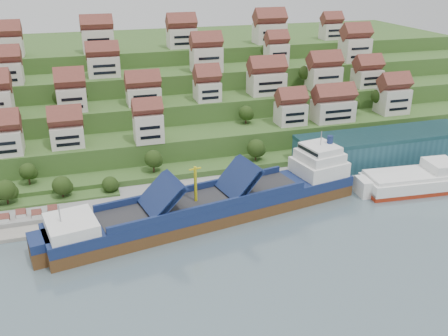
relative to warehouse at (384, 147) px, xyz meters
name	(u,v)px	position (x,y,z in m)	size (l,w,h in m)	color
ground	(255,211)	(-52.00, -17.00, -7.20)	(300.00, 300.00, 0.00)	slate
quay	(297,178)	(-32.00, -2.00, -6.10)	(180.00, 14.00, 2.20)	gray
pebble_beach	(38,219)	(-110.00, -5.00, -6.70)	(45.00, 20.00, 1.00)	gray
hillside	(177,88)	(-52.00, 86.55, 3.46)	(260.00, 128.00, 31.00)	#2D4C1E
hillside_village	(202,77)	(-50.77, 44.10, 17.40)	(153.86, 63.44, 28.80)	beige
hillside_trees	(192,111)	(-58.68, 27.87, 9.76)	(139.30, 62.27, 32.04)	#274015
warehouse	(384,147)	(0.00, 0.00, 0.00)	(60.00, 15.00, 10.00)	#214C59
flagpole	(300,168)	(-33.89, -7.00, -0.32)	(1.28, 0.16, 8.00)	gray
beach_huts	(29,217)	(-112.00, -6.25, -5.10)	(14.40, 3.70, 2.20)	white
cargo_ship	(219,205)	(-62.42, -17.15, -3.59)	(87.98, 29.02, 19.40)	#543419
second_ship	(417,181)	(0.42, -18.21, -4.37)	(33.15, 14.46, 9.37)	maroon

